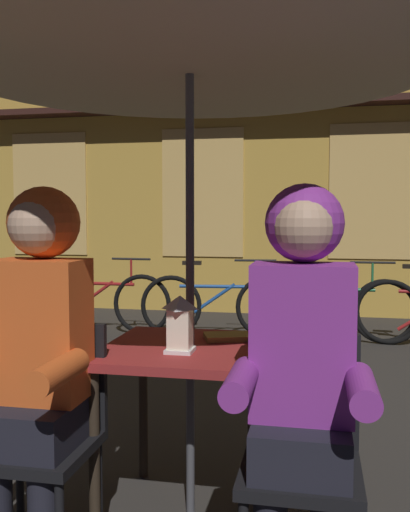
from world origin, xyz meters
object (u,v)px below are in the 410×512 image
(chair_left, at_px, (46,427))
(bicycle_fourth, at_px, (332,308))
(bicycle_third, at_px, (218,305))
(bicycle_nearest, at_px, (6,300))
(chair_right, at_px, (301,447))
(person_left_hooded, at_px, (36,337))
(cafe_table, at_px, (190,369))
(patio_umbrella, at_px, (190,27))
(person_right_hooded, at_px, (302,349))
(lantern, at_px, (180,322))
(bicycle_second, at_px, (98,301))
(book, at_px, (227,337))

(chair_left, bearing_deg, bicycle_fourth, 73.65)
(bicycle_third, bearing_deg, bicycle_nearest, -177.72)
(chair_right, xyz_separation_m, person_left_hooded, (-0.96, -0.06, 0.36))
(cafe_table, distance_m, chair_left, 0.62)
(cafe_table, distance_m, bicycle_third, 3.61)
(patio_umbrella, bearing_deg, person_right_hooded, -41.57)
(lantern, distance_m, person_right_hooded, 0.58)
(patio_umbrella, distance_m, bicycle_second, 4.37)
(cafe_table, xyz_separation_m, bicycle_nearest, (-2.94, 3.46, -0.29))
(person_right_hooded, height_order, bicycle_second, person_right_hooded)
(patio_umbrella, bearing_deg, chair_right, -37.55)
(book, bearing_deg, cafe_table, -150.24)
(patio_umbrella, distance_m, bicycle_fourth, 4.01)
(book, bearing_deg, bicycle_fourth, 62.47)
(person_left_hooded, bearing_deg, bicycle_fourth, 73.87)
(patio_umbrella, relative_size, bicycle_fourth, 1.37)
(person_left_hooded, distance_m, person_right_hooded, 0.96)
(cafe_table, xyz_separation_m, chair_left, (-0.48, -0.37, -0.15))
(patio_umbrella, xyz_separation_m, bicycle_fourth, (0.67, 3.56, -1.71))
(person_right_hooded, distance_m, bicycle_third, 4.14)
(patio_umbrella, height_order, bicycle_third, patio_umbrella)
(chair_left, xyz_separation_m, person_left_hooded, (-0.00, -0.06, 0.36))
(bicycle_second, distance_m, bicycle_fourth, 2.54)
(person_left_hooded, height_order, bicycle_third, person_left_hooded)
(chair_right, height_order, person_left_hooded, person_left_hooded)
(lantern, height_order, person_left_hooded, person_left_hooded)
(person_left_hooded, xyz_separation_m, bicycle_nearest, (-2.46, 3.89, -0.50))
(person_right_hooded, bearing_deg, bicycle_third, 103.98)
(person_left_hooded, relative_size, bicycle_third, 0.84)
(bicycle_fourth, bearing_deg, person_right_hooded, -92.78)
(lantern, xyz_separation_m, book, (0.15, 0.27, -0.11))
(person_left_hooded, relative_size, bicycle_fourth, 0.83)
(cafe_table, bearing_deg, book, 48.32)
(person_right_hooded, bearing_deg, chair_left, 176.61)
(bicycle_third, relative_size, book, 8.37)
(cafe_table, distance_m, bicycle_fourth, 3.64)
(person_left_hooded, bearing_deg, chair_left, 90.00)
(cafe_table, distance_m, lantern, 0.25)
(chair_right, xyz_separation_m, book, (-0.35, 0.52, 0.26))
(lantern, height_order, bicycle_third, lantern)
(person_right_hooded, distance_m, bicycle_nearest, 5.20)
(patio_umbrella, relative_size, bicycle_third, 1.38)
(chair_right, distance_m, person_right_hooded, 0.36)
(patio_umbrella, height_order, book, patio_umbrella)
(patio_umbrella, xyz_separation_m, lantern, (-0.01, -0.12, -1.20))
(book, bearing_deg, bicycle_second, 101.89)
(chair_right, bearing_deg, lantern, 153.13)
(bicycle_nearest, relative_size, bicycle_third, 0.99)
(person_right_hooded, bearing_deg, lantern, 148.14)
(cafe_table, height_order, bicycle_third, bicycle_third)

